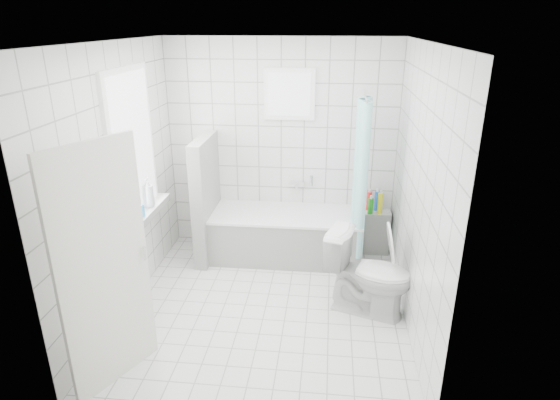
# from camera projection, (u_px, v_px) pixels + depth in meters

# --- Properties ---
(ground) EXTENTS (3.00, 3.00, 0.00)m
(ground) POSITION_uv_depth(u_px,v_px,m) (266.00, 306.00, 4.83)
(ground) COLOR white
(ground) RESTS_ON ground
(ceiling) EXTENTS (3.00, 3.00, 0.00)m
(ceiling) POSITION_uv_depth(u_px,v_px,m) (262.00, 41.00, 3.90)
(ceiling) COLOR white
(ceiling) RESTS_ON ground
(wall_back) EXTENTS (2.80, 0.02, 2.60)m
(wall_back) POSITION_uv_depth(u_px,v_px,m) (281.00, 147.00, 5.76)
(wall_back) COLOR white
(wall_back) RESTS_ON ground
(wall_front) EXTENTS (2.80, 0.02, 2.60)m
(wall_front) POSITION_uv_depth(u_px,v_px,m) (232.00, 267.00, 2.98)
(wall_front) COLOR white
(wall_front) RESTS_ON ground
(wall_left) EXTENTS (0.02, 3.00, 2.60)m
(wall_left) POSITION_uv_depth(u_px,v_px,m) (121.00, 183.00, 4.51)
(wall_left) COLOR white
(wall_left) RESTS_ON ground
(wall_right) EXTENTS (0.02, 3.00, 2.60)m
(wall_right) POSITION_uv_depth(u_px,v_px,m) (417.00, 194.00, 4.23)
(wall_right) COLOR white
(wall_right) RESTS_ON ground
(window_left) EXTENTS (0.01, 0.90, 1.40)m
(window_left) POSITION_uv_depth(u_px,v_px,m) (134.00, 145.00, 4.67)
(window_left) COLOR white
(window_left) RESTS_ON wall_left
(window_back) EXTENTS (0.50, 0.01, 0.50)m
(window_back) POSITION_uv_depth(u_px,v_px,m) (289.00, 95.00, 5.47)
(window_back) COLOR white
(window_back) RESTS_ON wall_back
(window_sill) EXTENTS (0.18, 1.02, 0.08)m
(window_sill) POSITION_uv_depth(u_px,v_px,m) (146.00, 213.00, 4.93)
(window_sill) COLOR white
(window_sill) RESTS_ON wall_left
(door) EXTENTS (0.39, 0.73, 2.00)m
(door) POSITION_uv_depth(u_px,v_px,m) (104.00, 270.00, 3.54)
(door) COLOR silver
(door) RESTS_ON ground
(bathtub) EXTENTS (1.81, 0.77, 0.58)m
(bathtub) POSITION_uv_depth(u_px,v_px,m) (286.00, 235.00, 5.76)
(bathtub) COLOR white
(bathtub) RESTS_ON ground
(partition_wall) EXTENTS (0.15, 0.85, 1.50)m
(partition_wall) POSITION_uv_depth(u_px,v_px,m) (206.00, 199.00, 5.65)
(partition_wall) COLOR white
(partition_wall) RESTS_ON ground
(tiled_ledge) EXTENTS (0.40, 0.24, 0.55)m
(tiled_ledge) POSITION_uv_depth(u_px,v_px,m) (373.00, 231.00, 5.90)
(tiled_ledge) COLOR white
(tiled_ledge) RESTS_ON ground
(toilet) EXTENTS (0.94, 0.71, 0.85)m
(toilet) POSITION_uv_depth(u_px,v_px,m) (369.00, 274.00, 4.62)
(toilet) COLOR white
(toilet) RESTS_ON ground
(curtain_rod) EXTENTS (0.02, 0.80, 0.02)m
(curtain_rod) POSITION_uv_depth(u_px,v_px,m) (365.00, 96.00, 5.04)
(curtain_rod) COLOR silver
(curtain_rod) RESTS_ON wall_back
(shower_curtain) EXTENTS (0.14, 0.48, 1.78)m
(shower_curtain) POSITION_uv_depth(u_px,v_px,m) (360.00, 179.00, 5.24)
(shower_curtain) COLOR #43C5C1
(shower_curtain) RESTS_ON curtain_rod
(tub_faucet) EXTENTS (0.18, 0.06, 0.06)m
(tub_faucet) POSITION_uv_depth(u_px,v_px,m) (297.00, 183.00, 5.86)
(tub_faucet) COLOR silver
(tub_faucet) RESTS_ON wall_back
(sill_bottles) EXTENTS (0.16, 0.61, 0.33)m
(sill_bottles) POSITION_uv_depth(u_px,v_px,m) (141.00, 200.00, 4.76)
(sill_bottles) COLOR #D854A2
(sill_bottles) RESTS_ON window_sill
(ledge_bottles) EXTENTS (0.19, 0.18, 0.27)m
(ledge_bottles) POSITION_uv_depth(u_px,v_px,m) (374.00, 203.00, 5.74)
(ledge_bottles) COLOR #178D1A
(ledge_bottles) RESTS_ON tiled_ledge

